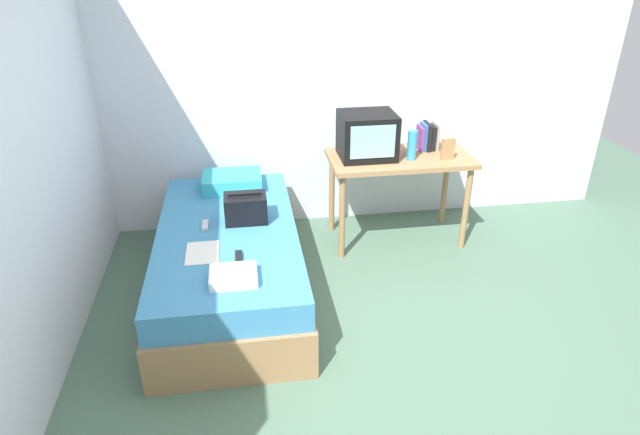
# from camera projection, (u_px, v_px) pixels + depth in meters

# --- Properties ---
(ground_plane) EXTENTS (8.00, 8.00, 0.00)m
(ground_plane) POSITION_uv_depth(u_px,v_px,m) (387.00, 355.00, 3.36)
(ground_plane) COLOR #4C6B56
(wall_back) EXTENTS (5.20, 0.10, 2.60)m
(wall_back) POSITION_uv_depth(u_px,v_px,m) (334.00, 78.00, 4.54)
(wall_back) COLOR silver
(wall_back) RESTS_ON ground
(bed) EXTENTS (1.00, 2.00, 0.52)m
(bed) POSITION_uv_depth(u_px,v_px,m) (230.00, 261.00, 3.88)
(bed) COLOR #9E754C
(bed) RESTS_ON ground
(desk) EXTENTS (1.16, 0.60, 0.77)m
(desk) POSITION_uv_depth(u_px,v_px,m) (399.00, 167.00, 4.41)
(desk) COLOR #9E754C
(desk) RESTS_ON ground
(tv) EXTENTS (0.44, 0.39, 0.36)m
(tv) POSITION_uv_depth(u_px,v_px,m) (367.00, 135.00, 4.27)
(tv) COLOR black
(tv) RESTS_ON desk
(water_bottle) EXTENTS (0.07, 0.07, 0.24)m
(water_bottle) POSITION_uv_depth(u_px,v_px,m) (412.00, 145.00, 4.25)
(water_bottle) COLOR #3399DB
(water_bottle) RESTS_ON desk
(book_row) EXTENTS (0.15, 0.17, 0.23)m
(book_row) POSITION_uv_depth(u_px,v_px,m) (427.00, 137.00, 4.47)
(book_row) COLOR #7A3D89
(book_row) RESTS_ON desk
(picture_frame) EXTENTS (0.11, 0.02, 0.17)m
(picture_frame) POSITION_uv_depth(u_px,v_px,m) (448.00, 149.00, 4.27)
(picture_frame) COLOR #9E754C
(picture_frame) RESTS_ON desk
(pillow) EXTENTS (0.47, 0.35, 0.12)m
(pillow) POSITION_uv_depth(u_px,v_px,m) (232.00, 181.00, 4.37)
(pillow) COLOR #33A8B7
(pillow) RESTS_ON bed
(handbag) EXTENTS (0.30, 0.20, 0.22)m
(handbag) POSITION_uv_depth(u_px,v_px,m) (246.00, 208.00, 3.83)
(handbag) COLOR black
(handbag) RESTS_ON bed
(magazine) EXTENTS (0.21, 0.29, 0.01)m
(magazine) POSITION_uv_depth(u_px,v_px,m) (202.00, 253.00, 3.46)
(magazine) COLOR white
(magazine) RESTS_ON bed
(remote_dark) EXTENTS (0.04, 0.16, 0.02)m
(remote_dark) POSITION_uv_depth(u_px,v_px,m) (239.00, 258.00, 3.39)
(remote_dark) COLOR black
(remote_dark) RESTS_ON bed
(remote_silver) EXTENTS (0.04, 0.14, 0.02)m
(remote_silver) POSITION_uv_depth(u_px,v_px,m) (205.00, 225.00, 3.79)
(remote_silver) COLOR #B7B7BC
(remote_silver) RESTS_ON bed
(folded_towel) EXTENTS (0.28, 0.22, 0.07)m
(folded_towel) POSITION_uv_depth(u_px,v_px,m) (233.00, 276.00, 3.16)
(folded_towel) COLOR white
(folded_towel) RESTS_ON bed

